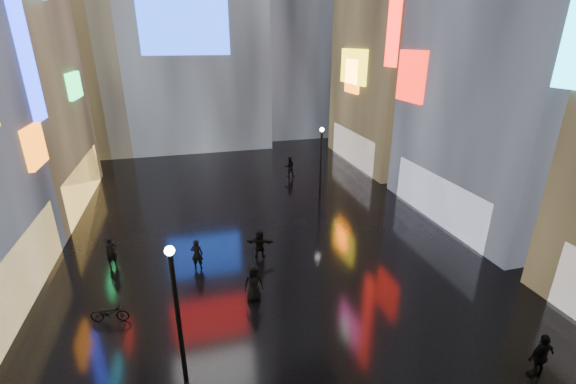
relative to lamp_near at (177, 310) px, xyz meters
name	(u,v)px	position (x,y,z in m)	size (l,w,h in m)	color
ground	(256,220)	(4.60, 11.74, -2.94)	(140.00, 140.00, 0.00)	black
building_right_far	(415,0)	(20.57, 21.73, 11.03)	(10.28, 12.00, 28.00)	black
tower_flank_left	(63,15)	(-9.40, 33.74, 10.06)	(10.00, 10.00, 26.00)	black
lamp_near	(177,310)	(0.00, 0.00, 0.00)	(0.30, 0.30, 5.20)	black
lamp_far	(321,159)	(9.88, 14.33, 0.00)	(0.30, 0.30, 5.20)	black
pedestrian_3	(541,356)	(11.63, -2.93, -2.07)	(1.03, 0.43, 1.75)	black
pedestrian_4	(254,283)	(3.04, 3.76, -2.08)	(0.84, 0.55, 1.72)	black
pedestrian_5	(260,244)	(3.99, 7.23, -2.15)	(1.47, 0.47, 1.58)	black
pedestrian_6	(111,253)	(-3.42, 8.28, -2.14)	(0.58, 0.38, 1.60)	black
pedestrian_7	(290,167)	(8.99, 19.46, -2.09)	(0.83, 0.64, 1.70)	black
umbrella_2	(253,256)	(3.04, 3.76, -0.75)	(1.03, 1.05, 0.94)	black
bicycle	(109,313)	(-2.93, 3.88, -2.53)	(0.54, 1.56, 0.82)	black
pedestrian_8	(197,254)	(0.75, 6.99, -2.14)	(0.59, 0.39, 1.61)	black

